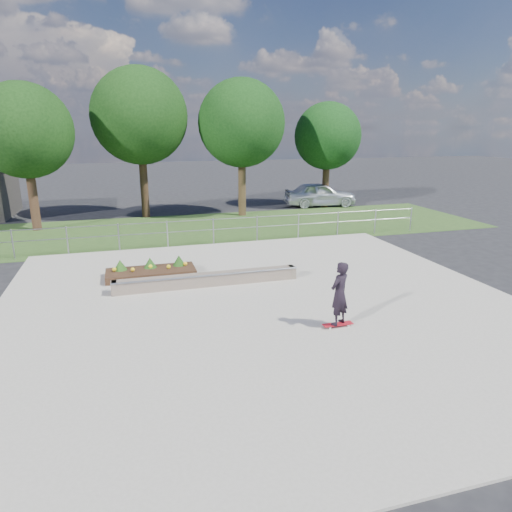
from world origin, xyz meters
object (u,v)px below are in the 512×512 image
Objects in this scene: parked_car at (320,194)px; planter_bed at (151,271)px; grind_ledge at (208,279)px; skateboarder at (339,294)px.

planter_bed is at bearing 143.60° from parked_car.
skateboarder reaches higher than grind_ledge.
planter_bed is 0.65× the size of parked_car.
skateboarder is at bearing 165.03° from parked_car.
planter_bed is (-1.70, 1.52, -0.02)m from grind_ledge.
grind_ledge is at bearing 122.84° from skateboarder.
grind_ledge is 2.00× the size of planter_bed.
grind_ledge is 4.92m from skateboarder.
planter_bed is at bearing 138.34° from grind_ledge.
parked_car is at bearing 67.44° from skateboarder.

